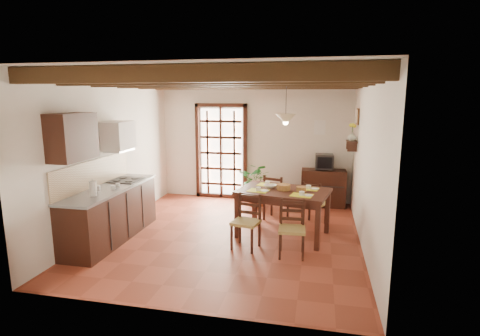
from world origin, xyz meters
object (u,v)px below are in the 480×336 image
(sideboard, at_px, (323,188))
(crt_tv, at_px, (324,161))
(chair_far_right, at_px, (314,211))
(kitchen_counter, at_px, (111,213))
(chair_near_right, at_px, (292,239))
(chair_far_left, at_px, (276,206))
(dining_table, at_px, (283,196))
(potted_plant, at_px, (256,181))
(chair_near_left, at_px, (246,232))
(pendant_lamp, at_px, (286,118))

(sideboard, distance_m, crt_tv, 0.60)
(sideboard, bearing_deg, chair_far_right, -99.27)
(chair_far_right, distance_m, sideboard, 1.36)
(kitchen_counter, bearing_deg, chair_near_right, -1.09)
(chair_far_right, height_order, sideboard, chair_far_right)
(chair_near_right, relative_size, chair_far_left, 0.95)
(dining_table, distance_m, sideboard, 2.18)
(chair_far_left, distance_m, potted_plant, 1.07)
(chair_near_left, relative_size, chair_far_left, 0.97)
(chair_far_right, distance_m, crt_tv, 1.54)
(dining_table, bearing_deg, sideboard, 82.19)
(dining_table, relative_size, chair_near_right, 1.95)
(dining_table, distance_m, chair_near_left, 0.98)
(chair_near_left, xyz_separation_m, sideboard, (1.23, 2.73, 0.14))
(dining_table, relative_size, crt_tv, 4.25)
(chair_near_right, relative_size, pendant_lamp, 1.03)
(dining_table, distance_m, crt_tv, 2.17)
(chair_far_right, bearing_deg, chair_near_right, 101.86)
(chair_near_left, height_order, chair_far_left, chair_far_left)
(chair_near_right, bearing_deg, kitchen_counter, 175.45)
(chair_far_left, relative_size, potted_plant, 0.43)
(sideboard, bearing_deg, crt_tv, -91.77)
(dining_table, height_order, potted_plant, potted_plant)
(sideboard, distance_m, pendant_lamp, 2.65)
(chair_far_left, bearing_deg, dining_table, 123.58)
(sideboard, height_order, potted_plant, potted_plant)
(chair_far_right, relative_size, pendant_lamp, 1.02)
(potted_plant, bearing_deg, chair_near_left, -84.22)
(chair_near_left, height_order, chair_far_right, chair_near_left)
(chair_near_right, height_order, chair_far_right, chair_near_right)
(chair_far_right, relative_size, crt_tv, 2.15)
(kitchen_counter, distance_m, potted_plant, 3.28)
(crt_tv, bearing_deg, pendant_lamp, -112.34)
(kitchen_counter, relative_size, dining_table, 1.33)
(chair_near_right, height_order, crt_tv, crt_tv)
(chair_far_right, bearing_deg, chair_near_left, 75.97)
(dining_table, bearing_deg, chair_far_left, 116.12)
(kitchen_counter, bearing_deg, chair_far_left, 31.60)
(chair_far_left, xyz_separation_m, sideboard, (0.93, 1.19, 0.13))
(crt_tv, bearing_deg, chair_far_left, -130.40)
(chair_near_left, height_order, crt_tv, crt_tv)
(pendant_lamp, bearing_deg, chair_far_left, 106.78)
(chair_far_right, relative_size, sideboard, 0.88)
(kitchen_counter, distance_m, chair_near_left, 2.36)
(chair_near_left, relative_size, chair_far_right, 1.03)
(potted_plant, xyz_separation_m, pendant_lamp, (0.77, -1.62, 1.51))
(chair_near_left, bearing_deg, chair_far_right, 64.90)
(dining_table, relative_size, chair_far_right, 1.98)
(kitchen_counter, xyz_separation_m, crt_tv, (3.58, 2.82, 0.54))
(crt_tv, height_order, potted_plant, potted_plant)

